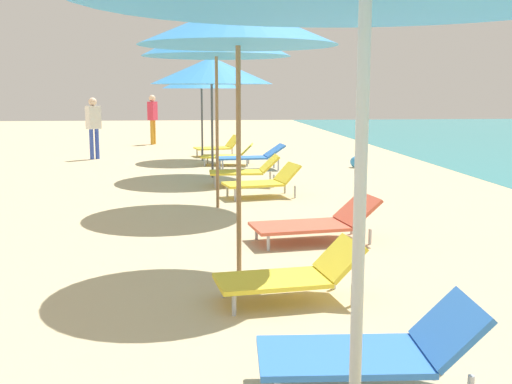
{
  "coord_description": "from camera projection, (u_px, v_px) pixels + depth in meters",
  "views": [
    {
      "loc": [
        -0.26,
        1.09,
        1.87
      ],
      "look_at": [
        0.31,
        7.08,
        0.88
      ],
      "focal_mm": 43.81,
      "sensor_mm": 36.0,
      "label": 1
    }
  ],
  "objects": [
    {
      "name": "lounger_farthest_inland",
      "position": [
        229.0,
        155.0,
        15.62
      ],
      "size": [
        1.36,
        0.83,
        0.54
      ],
      "rotation": [
        0.0,
        0.0,
        2.99
      ],
      "color": "yellow",
      "rests_on": "ground"
    },
    {
      "name": "umbrella_fifth",
      "position": [
        211.0,
        71.0,
        13.09
      ],
      "size": [
        2.59,
        2.59,
        2.61
      ],
      "color": "#4C4C51",
      "rests_on": "ground"
    },
    {
      "name": "person_walking_far",
      "position": [
        93.0,
        122.0,
        16.86
      ],
      "size": [
        0.42,
        0.4,
        1.66
      ],
      "rotation": [
        0.0,
        0.0,
        5.41
      ],
      "color": "#334CB2",
      "rests_on": "ground"
    },
    {
      "name": "lounger_third_inland",
      "position": [
        292.0,
        274.0,
        5.55
      ],
      "size": [
        1.35,
        0.74,
        0.53
      ],
      "rotation": [
        0.0,
        0.0,
        3.28
      ],
      "color": "yellow",
      "rests_on": "ground"
    },
    {
      "name": "beach_ball",
      "position": [
        356.0,
        162.0,
        15.15
      ],
      "size": [
        0.28,
        0.28,
        0.28
      ],
      "primitive_type": "sphere",
      "color": "#338CD8",
      "rests_on": "ground"
    },
    {
      "name": "umbrella_fourth",
      "position": [
        216.0,
        37.0,
        9.59
      ],
      "size": [
        2.31,
        2.31,
        3.04
      ],
      "color": "olive",
      "rests_on": "ground"
    },
    {
      "name": "umbrella_farthest",
      "position": [
        201.0,
        79.0,
        16.35
      ],
      "size": [
        2.08,
        2.08,
        2.46
      ],
      "color": "#4C4C51",
      "rests_on": "ground"
    },
    {
      "name": "lounger_farthest_shoreside",
      "position": [
        219.0,
        146.0,
        17.75
      ],
      "size": [
        1.36,
        0.94,
        0.58
      ],
      "rotation": [
        0.0,
        0.0,
        3.37
      ],
      "color": "yellow",
      "rests_on": "ground"
    },
    {
      "name": "lounger_fifth_inland",
      "position": [
        246.0,
        170.0,
        12.27
      ],
      "size": [
        1.36,
        0.64,
        0.6
      ],
      "rotation": [
        0.0,
        0.0,
        3.15
      ],
      "color": "yellow",
      "rests_on": "ground"
    },
    {
      "name": "lounger_fifth_shoreside",
      "position": [
        251.0,
        156.0,
        14.72
      ],
      "size": [
        1.64,
        0.73,
        0.6
      ],
      "rotation": [
        0.0,
        0.0,
        3.23
      ],
      "color": "blue",
      "rests_on": "ground"
    },
    {
      "name": "lounger_fourth_shoreside",
      "position": [
        263.0,
        181.0,
        10.96
      ],
      "size": [
        1.39,
        0.87,
        0.58
      ],
      "rotation": [
        0.0,
        0.0,
        3.35
      ],
      "color": "yellow",
      "rests_on": "ground"
    },
    {
      "name": "umbrella_third",
      "position": [
        238.0,
        24.0,
        6.06
      ],
      "size": [
        1.96,
        1.96,
        2.77
      ],
      "color": "olive",
      "rests_on": "ground"
    },
    {
      "name": "lounger_second_shoreside",
      "position": [
        373.0,
        349.0,
        3.85
      ],
      "size": [
        1.38,
        0.68,
        0.59
      ],
      "rotation": [
        0.0,
        0.0,
        3.08
      ],
      "color": "blue",
      "rests_on": "ground"
    },
    {
      "name": "person_walking_mid",
      "position": [
        153.0,
        114.0,
        21.43
      ],
      "size": [
        0.34,
        0.42,
        1.7
      ],
      "rotation": [
        0.0,
        0.0,
        5.9
      ],
      "color": "orange",
      "rests_on": "ground"
    },
    {
      "name": "lounger_third_shoreside",
      "position": [
        317.0,
        221.0,
        7.74
      ],
      "size": [
        1.62,
        0.9,
        0.56
      ],
      "rotation": [
        0.0,
        0.0,
        3.29
      ],
      "color": "#D8593F",
      "rests_on": "ground"
    }
  ]
}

